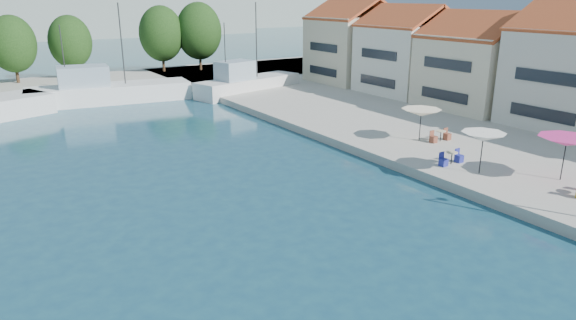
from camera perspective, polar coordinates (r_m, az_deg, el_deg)
quay_right at (r=47.76m, az=21.30°, el=4.33°), size 32.00×92.00×0.60m
quay_far at (r=65.55m, az=-25.38°, el=7.19°), size 90.00×16.00×0.60m
hill_east at (r=185.94m, az=-15.58°, el=15.76°), size 140.00×40.00×12.00m
building_04 at (r=50.36m, az=20.54°, el=10.52°), size 9.00×8.80×9.20m
building_05 at (r=56.22m, az=13.18°, el=12.05°), size 8.40×8.80×9.70m
building_06 at (r=62.82m, az=7.24°, el=13.13°), size 9.00×8.80×10.20m
trawler_03 at (r=55.96m, az=-19.58°, el=7.13°), size 16.31×6.17×10.20m
trawler_04 at (r=57.44m, az=-4.64°, el=8.34°), size 13.27×6.35×10.20m
tree_05 at (r=68.84m, az=-28.30°, el=11.28°), size 5.28×5.28×7.82m
tree_06 at (r=70.46m, az=-23.05°, el=11.99°), size 5.17×5.17×7.65m
tree_07 at (r=72.64m, az=-13.89°, el=13.47°), size 5.87×5.87×8.69m
tree_08 at (r=73.10m, az=-9.87°, el=13.93°), size 6.16×6.16×9.11m
umbrella_pink at (r=31.90m, az=28.56°, el=1.82°), size 3.08×3.08×2.47m
umbrella_white at (r=31.11m, az=20.89°, el=2.43°), size 2.52×2.52×2.45m
umbrella_cream at (r=37.17m, az=14.59°, el=5.13°), size 2.81×2.81×2.29m
cafe_table_02 at (r=32.81m, az=17.70°, el=0.05°), size 1.82×0.70×0.76m
cafe_table_03 at (r=37.82m, az=16.58°, el=2.44°), size 1.82×0.70×0.76m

